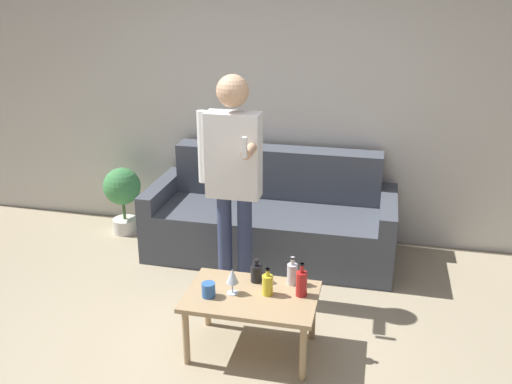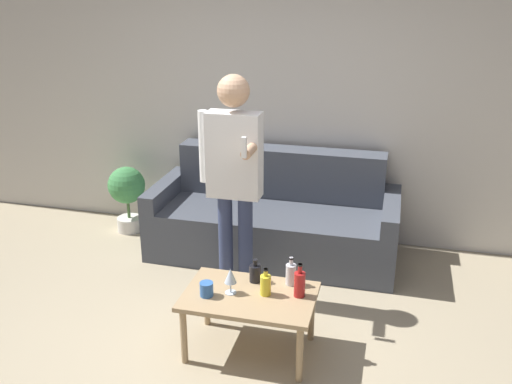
% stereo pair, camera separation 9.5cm
% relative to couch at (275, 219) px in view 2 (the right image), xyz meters
% --- Properties ---
extents(ground_plane, '(16.00, 16.00, 0.00)m').
position_rel_couch_xyz_m(ground_plane, '(-0.04, -1.76, -0.32)').
color(ground_plane, tan).
extents(wall_back, '(8.00, 0.06, 2.70)m').
position_rel_couch_xyz_m(wall_back, '(-0.04, 0.46, 1.03)').
color(wall_back, silver).
rests_on(wall_back, ground_plane).
extents(couch, '(2.15, 0.89, 0.90)m').
position_rel_couch_xyz_m(couch, '(0.00, 0.00, 0.00)').
color(couch, '#474C56').
rests_on(couch, ground_plane).
extents(coffee_table, '(0.85, 0.55, 0.43)m').
position_rel_couch_xyz_m(coffee_table, '(0.16, -1.48, 0.05)').
color(coffee_table, tan).
rests_on(coffee_table, ground_plane).
extents(bottle_orange, '(0.07, 0.07, 0.20)m').
position_rel_couch_xyz_m(bottle_orange, '(0.39, -1.29, 0.18)').
color(bottle_orange, silver).
rests_on(bottle_orange, coffee_table).
extents(bottle_green, '(0.07, 0.07, 0.23)m').
position_rel_couch_xyz_m(bottle_green, '(0.48, -1.42, 0.20)').
color(bottle_green, '#B21E1E').
rests_on(bottle_green, coffee_table).
extents(bottle_dark, '(0.08, 0.08, 0.16)m').
position_rel_couch_xyz_m(bottle_dark, '(0.15, -1.31, 0.17)').
color(bottle_dark, black).
rests_on(bottle_dark, coffee_table).
extents(bottle_yellow, '(0.07, 0.07, 0.19)m').
position_rel_couch_xyz_m(bottle_yellow, '(0.26, -1.45, 0.18)').
color(bottle_yellow, yellow).
rests_on(bottle_yellow, coffee_table).
extents(wine_glass_near, '(0.08, 0.08, 0.18)m').
position_rel_couch_xyz_m(wine_glass_near, '(0.04, -1.49, 0.23)').
color(wine_glass_near, silver).
rests_on(wine_glass_near, coffee_table).
extents(cup_on_table, '(0.09, 0.09, 0.09)m').
position_rel_couch_xyz_m(cup_on_table, '(-0.10, -1.56, 0.15)').
color(cup_on_table, '#3366B2').
rests_on(cup_on_table, coffee_table).
extents(person_standing_front, '(0.46, 0.43, 1.73)m').
position_rel_couch_xyz_m(person_standing_front, '(-0.13, -0.82, 0.72)').
color(person_standing_front, navy).
rests_on(person_standing_front, ground_plane).
extents(potted_plant, '(0.36, 0.36, 0.65)m').
position_rel_couch_xyz_m(potted_plant, '(-1.48, 0.10, 0.09)').
color(potted_plant, silver).
rests_on(potted_plant, ground_plane).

